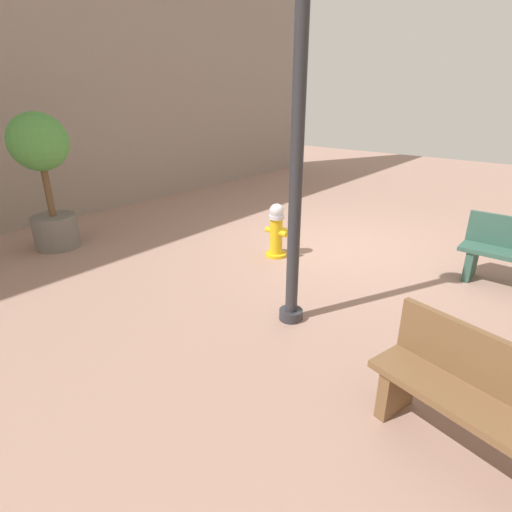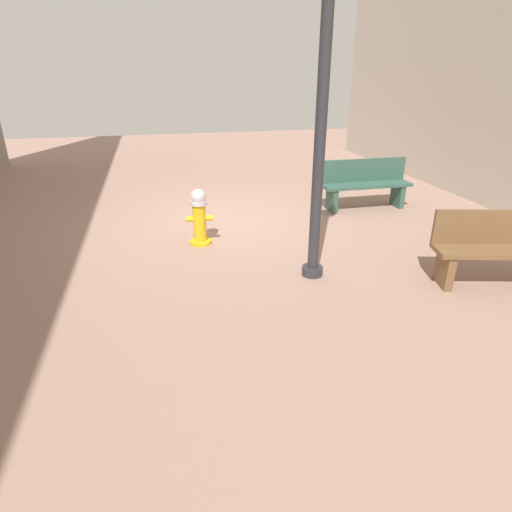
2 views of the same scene
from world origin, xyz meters
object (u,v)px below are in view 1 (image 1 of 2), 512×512
fire_hydrant (277,230)px  planter_tree (44,168)px  street_lamp (299,102)px  bench_far (483,403)px

fire_hydrant → planter_tree: size_ratio=0.39×
fire_hydrant → street_lamp: street_lamp is taller
bench_far → planter_tree: size_ratio=0.72×
fire_hydrant → bench_far: (-3.49, 2.25, 0.05)m
street_lamp → fire_hydrant: bearing=-48.2°
fire_hydrant → street_lamp: bearing=131.8°
fire_hydrant → planter_tree: bearing=33.3°
fire_hydrant → planter_tree: planter_tree is taller
bench_far → planter_tree: (6.67, -0.15, 0.88)m
fire_hydrant → bench_far: size_ratio=0.55×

